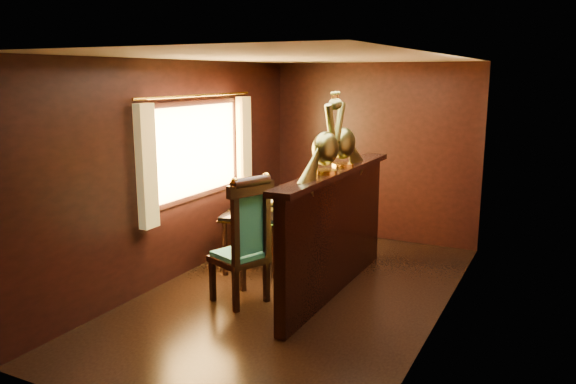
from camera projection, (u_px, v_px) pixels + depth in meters
name	position (u px, v px, depth m)	size (l,w,h in m)	color
ground	(296.00, 295.00, 6.05)	(5.00, 5.00, 0.00)	black
room_shell	(290.00, 149.00, 5.78)	(3.04, 5.04, 2.52)	black
partition	(335.00, 229.00, 6.03)	(0.26, 2.70, 1.36)	black
dining_table	(259.00, 213.00, 7.00)	(1.04, 1.37, 0.91)	black
chair_left	(246.00, 238.00, 5.67)	(0.64, 0.66, 1.38)	black
chair_right	(321.00, 221.00, 6.45)	(0.57, 0.59, 1.32)	black
peacock_left	(326.00, 134.00, 5.54)	(0.25, 0.68, 0.81)	#16442E
peacock_right	(343.00, 129.00, 5.95)	(0.26, 0.68, 0.81)	#16442E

